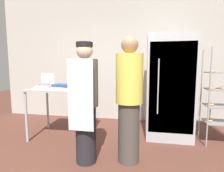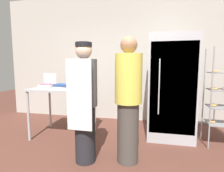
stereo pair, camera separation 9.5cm
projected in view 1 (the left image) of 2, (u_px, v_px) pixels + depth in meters
name	position (u px, v px, depth m)	size (l,w,h in m)	color
back_wall	(126.00, 58.00, 4.21)	(6.40, 0.12, 3.03)	#B7B2A8
refrigerator	(169.00, 87.00, 3.22)	(0.80, 0.78, 1.86)	#ADAFB5
baking_rack	(222.00, 97.00, 2.92)	(0.58, 0.43, 1.61)	#93969B
prep_counter	(62.00, 94.00, 3.20)	(1.08, 0.76, 0.91)	#ADAFB5
donut_box	(45.00, 85.00, 3.25)	(0.26, 0.22, 0.26)	silver
blender_pitcher	(87.00, 80.00, 3.31)	(0.14, 0.14, 0.30)	black
binder_stack	(63.00, 87.00, 2.93)	(0.30, 0.23, 0.10)	silver
person_baker	(85.00, 102.00, 2.32)	(0.34, 0.36, 1.62)	#232328
person_customer	(129.00, 100.00, 2.34)	(0.36, 0.36, 1.70)	#47423D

